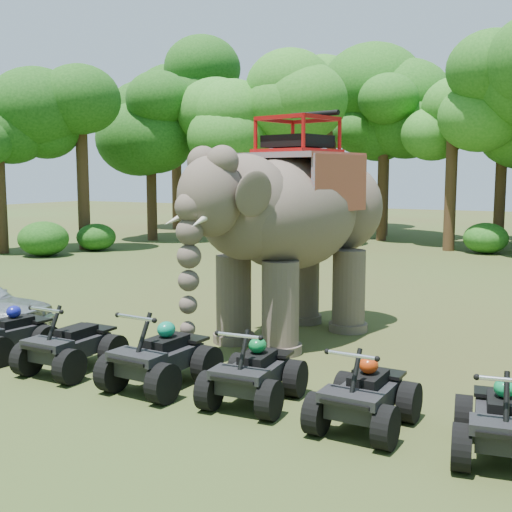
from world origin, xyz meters
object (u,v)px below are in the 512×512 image
Objects in this scene: atv_0 at (8,326)px; atv_4 at (365,386)px; elephant at (294,226)px; atv_2 at (160,348)px; atv_5 at (504,411)px; atv_1 at (71,337)px; atv_3 at (254,364)px.

atv_0 is 0.99× the size of atv_4.
elephant reaches higher than atv_2.
elephant is 6.70m from atv_5.
atv_4 is 1.01× the size of atv_5.
atv_1 reaches higher than atv_4.
atv_5 is at bearing -1.92° from atv_4.
atv_5 is (3.65, -0.27, -0.01)m from atv_3.
atv_1 reaches higher than atv_0.
atv_3 is 1.83m from atv_4.
atv_2 is at bearing -179.67° from atv_4.
atv_1 reaches higher than atv_3.
atv_4 is (3.00, -4.17, -1.81)m from elephant.
atv_4 is at bearing -40.63° from elephant.
atv_0 and atv_5 have the same top height.
atv_1 is 1.04× the size of atv_4.
atv_0 is 1.00× the size of atv_5.
atv_2 reaches higher than atv_4.
atv_1 is 1.94m from atv_2.
elephant reaches higher than atv_0.
atv_1 is at bearing -178.69° from atv_4.
atv_2 is 1.11× the size of atv_5.
atv_1 is 0.95× the size of atv_2.
atv_1 is at bearing 177.91° from atv_3.
atv_1 is (-2.47, -4.13, -1.78)m from elephant.
atv_4 is at bearing -0.10° from atv_1.
atv_0 is at bearing 175.71° from atv_1.
atv_4 reaches higher than atv_5.
atv_2 is 1.10× the size of atv_4.
atv_1 is at bearing -107.24° from elephant.
atv_5 is (1.83, -0.12, -0.00)m from atv_4.
atv_4 is at bearing -8.63° from atv_3.
atv_4 is (7.23, -0.19, 0.01)m from atv_0.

